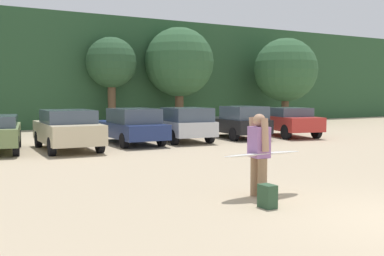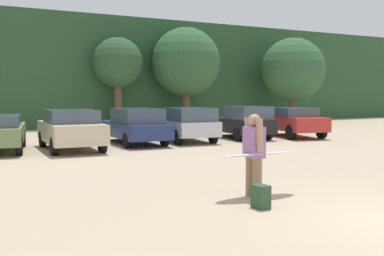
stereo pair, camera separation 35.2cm
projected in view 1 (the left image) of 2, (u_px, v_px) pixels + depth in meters
The scene contains 12 objects.
hillside_ridge at pixel (38, 74), 33.46m from camera, with size 108.00×12.00×7.18m, color #284C2D.
tree_far_right at pixel (111, 63), 29.08m from camera, with size 3.17×3.17×5.69m.
tree_center at pixel (179, 62), 30.91m from camera, with size 4.59×4.59×6.55m.
tree_far_left at pixel (286, 70), 33.53m from camera, with size 4.57×4.57×6.15m.
parked_car_champagne at pixel (68, 129), 17.84m from camera, with size 2.13×4.38×1.56m.
parked_car_navy at pixel (131, 126), 20.04m from camera, with size 1.96×4.73×1.55m.
parked_car_silver at pixel (182, 124), 21.02m from camera, with size 2.28×4.33×1.55m.
parked_car_black at pixel (237, 122), 22.57m from camera, with size 2.11×4.26×1.58m.
parked_car_red at pixel (288, 121), 23.49m from camera, with size 2.66×4.38×1.47m.
person_adult at pixel (259, 150), 9.79m from camera, with size 0.38×0.72×1.77m.
surfboard_white at pixel (263, 154), 9.89m from camera, with size 1.96×0.61×0.16m.
backpack_dropped at pixel (267, 196), 8.92m from camera, with size 0.24×0.34×0.45m.
Camera 1 is at (-7.29, -4.85, 2.20)m, focal length 43.55 mm.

